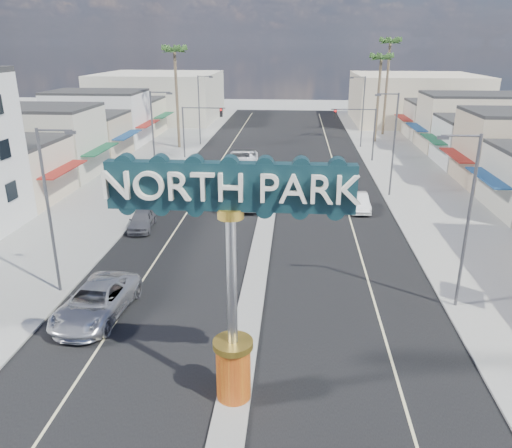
% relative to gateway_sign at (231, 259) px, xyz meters
% --- Properties ---
extents(ground, '(160.00, 160.00, 0.00)m').
position_rel_gateway_sign_xyz_m(ground, '(0.00, 28.02, -5.93)').
color(ground, gray).
rests_on(ground, ground).
extents(road, '(20.00, 120.00, 0.01)m').
position_rel_gateway_sign_xyz_m(road, '(0.00, 28.02, -5.92)').
color(road, black).
rests_on(road, ground).
extents(median_island, '(1.30, 30.00, 0.16)m').
position_rel_gateway_sign_xyz_m(median_island, '(0.00, 12.02, -5.85)').
color(median_island, gray).
rests_on(median_island, ground).
extents(sidewalk_left, '(8.00, 120.00, 0.12)m').
position_rel_gateway_sign_xyz_m(sidewalk_left, '(-14.00, 28.02, -5.87)').
color(sidewalk_left, gray).
rests_on(sidewalk_left, ground).
extents(sidewalk_right, '(8.00, 120.00, 0.12)m').
position_rel_gateway_sign_xyz_m(sidewalk_right, '(14.00, 28.02, -5.87)').
color(sidewalk_right, gray).
rests_on(sidewalk_right, ground).
extents(storefront_row_left, '(12.00, 42.00, 6.00)m').
position_rel_gateway_sign_xyz_m(storefront_row_left, '(-24.00, 41.02, -2.93)').
color(storefront_row_left, beige).
rests_on(storefront_row_left, ground).
extents(storefront_row_right, '(12.00, 42.00, 6.00)m').
position_rel_gateway_sign_xyz_m(storefront_row_right, '(24.00, 41.02, -2.93)').
color(storefront_row_right, '#B7B29E').
rests_on(storefront_row_right, ground).
extents(backdrop_far_left, '(20.00, 20.00, 8.00)m').
position_rel_gateway_sign_xyz_m(backdrop_far_left, '(-22.00, 73.02, -1.93)').
color(backdrop_far_left, '#B7B29E').
rests_on(backdrop_far_left, ground).
extents(backdrop_far_right, '(20.00, 20.00, 8.00)m').
position_rel_gateway_sign_xyz_m(backdrop_far_right, '(22.00, 73.02, -1.93)').
color(backdrop_far_right, beige).
rests_on(backdrop_far_right, ground).
extents(gateway_sign, '(8.20, 1.50, 9.15)m').
position_rel_gateway_sign_xyz_m(gateway_sign, '(0.00, 0.00, 0.00)').
color(gateway_sign, red).
rests_on(gateway_sign, median_island).
extents(traffic_signal_left, '(5.09, 0.45, 6.00)m').
position_rel_gateway_sign_xyz_m(traffic_signal_left, '(-9.18, 42.02, -1.65)').
color(traffic_signal_left, '#47474C').
rests_on(traffic_signal_left, ground).
extents(traffic_signal_right, '(5.09, 0.45, 6.00)m').
position_rel_gateway_sign_xyz_m(traffic_signal_right, '(9.18, 42.02, -1.65)').
color(traffic_signal_right, '#47474C').
rests_on(traffic_signal_right, ground).
extents(streetlight_l_near, '(2.03, 0.22, 9.00)m').
position_rel_gateway_sign_xyz_m(streetlight_l_near, '(-10.43, 8.02, -0.86)').
color(streetlight_l_near, '#47474C').
rests_on(streetlight_l_near, ground).
extents(streetlight_l_mid, '(2.03, 0.22, 9.00)m').
position_rel_gateway_sign_xyz_m(streetlight_l_mid, '(-10.43, 28.02, -0.86)').
color(streetlight_l_mid, '#47474C').
rests_on(streetlight_l_mid, ground).
extents(streetlight_l_far, '(2.03, 0.22, 9.00)m').
position_rel_gateway_sign_xyz_m(streetlight_l_far, '(-10.43, 50.02, -0.86)').
color(streetlight_l_far, '#47474C').
rests_on(streetlight_l_far, ground).
extents(streetlight_r_near, '(2.03, 0.22, 9.00)m').
position_rel_gateway_sign_xyz_m(streetlight_r_near, '(10.43, 8.02, -0.86)').
color(streetlight_r_near, '#47474C').
rests_on(streetlight_r_near, ground).
extents(streetlight_r_mid, '(2.03, 0.22, 9.00)m').
position_rel_gateway_sign_xyz_m(streetlight_r_mid, '(10.43, 28.02, -0.86)').
color(streetlight_r_mid, '#47474C').
rests_on(streetlight_r_mid, ground).
extents(streetlight_r_far, '(2.03, 0.22, 9.00)m').
position_rel_gateway_sign_xyz_m(streetlight_r_far, '(10.43, 50.02, -0.86)').
color(streetlight_r_far, '#47474C').
rests_on(streetlight_r_far, ground).
extents(palm_left_far, '(2.60, 2.60, 13.10)m').
position_rel_gateway_sign_xyz_m(palm_left_far, '(-13.00, 48.02, 5.57)').
color(palm_left_far, brown).
rests_on(palm_left_far, ground).
extents(palm_right_mid, '(2.60, 2.60, 12.10)m').
position_rel_gateway_sign_xyz_m(palm_right_mid, '(13.00, 54.02, 4.67)').
color(palm_right_mid, brown).
rests_on(palm_right_mid, ground).
extents(palm_right_far, '(2.60, 2.60, 14.10)m').
position_rel_gateway_sign_xyz_m(palm_right_far, '(15.00, 60.02, 6.46)').
color(palm_right_far, brown).
rests_on(palm_right_far, ground).
extents(suv_left, '(3.22, 6.18, 1.66)m').
position_rel_gateway_sign_xyz_m(suv_left, '(-7.56, 5.65, -5.10)').
color(suv_left, silver).
rests_on(suv_left, ground).
extents(car_parked_left, '(2.05, 4.23, 1.39)m').
position_rel_gateway_sign_xyz_m(car_parked_left, '(-9.00, 18.14, -5.23)').
color(car_parked_left, slate).
rests_on(car_parked_left, ground).
extents(car_parked_right, '(1.67, 4.27, 1.38)m').
position_rel_gateway_sign_xyz_m(car_parked_right, '(7.36, 23.83, -5.24)').
color(car_parked_right, silver).
rests_on(car_parked_right, ground).
extents(city_bus, '(3.59, 11.69, 3.21)m').
position_rel_gateway_sign_xyz_m(city_bus, '(-2.47, 27.06, -4.32)').
color(city_bus, white).
rests_on(city_bus, ground).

